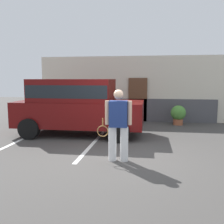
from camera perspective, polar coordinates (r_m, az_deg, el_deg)
name	(u,v)px	position (r m, az deg, el deg)	size (l,w,h in m)	color
ground_plane	(117,157)	(6.82, 1.03, -10.15)	(40.00, 40.00, 0.00)	#423F3D
parking_stripe_0	(22,139)	(9.29, -19.50, -5.77)	(0.12, 4.40, 0.01)	silver
parking_stripe_1	(94,142)	(8.41, -4.01, -6.74)	(0.12, 4.40, 0.01)	silver
house_frontage	(134,91)	(12.54, 4.86, 4.79)	(9.33, 0.40, 3.15)	beige
parked_suv	(77,104)	(9.40, -7.83, 1.80)	(4.61, 2.18, 2.05)	#590C0C
tennis_player_man	(118,124)	(6.35, 1.39, -2.81)	(0.92, 0.30, 1.80)	white
potted_plant_by_porch	(178,114)	(11.77, 14.65, -0.45)	(0.67, 0.67, 0.88)	#9E5638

